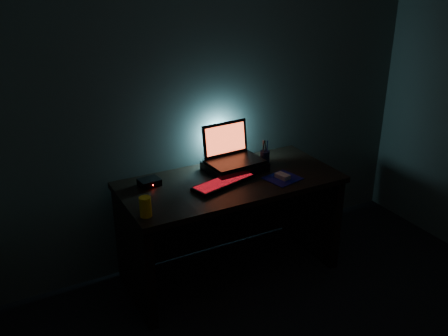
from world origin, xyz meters
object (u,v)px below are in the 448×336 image
Objects in this scene: pen_cup at (265,158)px; router at (149,182)px; mouse at (283,176)px; juice_glass at (145,207)px; keyboard at (224,182)px; laptop at (231,152)px.

pen_cup is 0.87m from router.
mouse is 1.01m from juice_glass.
keyboard is 4.78× the size of pen_cup.
mouse is at bearing -96.31° from pen_cup.
laptop is 0.62m from router.
keyboard is at bearing -132.32° from laptop.
mouse is (0.40, -0.11, 0.00)m from keyboard.
laptop reaches higher than keyboard.
laptop reaches higher than juice_glass.
laptop reaches higher than pen_cup.
laptop is 2.75× the size of router.
pen_cup is (0.25, -0.05, -0.07)m from laptop.
router reaches higher than mouse.
pen_cup is (0.03, 0.28, 0.03)m from mouse.
juice_glass reaches higher than mouse.
juice_glass is (-0.78, -0.39, -0.06)m from laptop.
router is (0.16, 0.39, -0.04)m from juice_glass.
router is at bearing 138.63° from keyboard.
juice_glass is at bearing -118.59° from router.
pen_cup is 1.09m from juice_glass.
keyboard is 0.46m from pen_cup.
keyboard is at bearing -158.21° from pen_cup.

